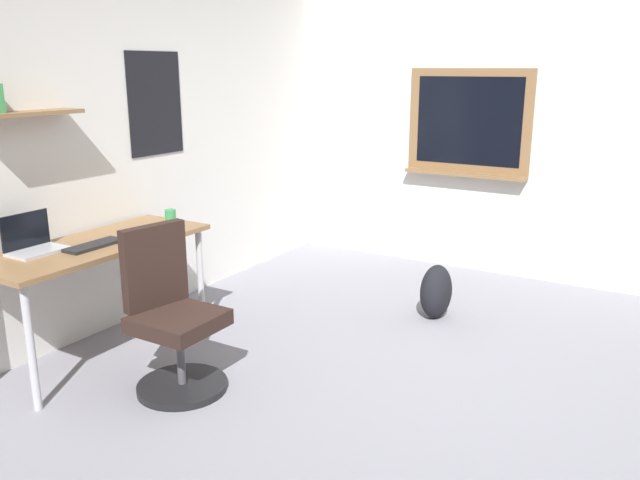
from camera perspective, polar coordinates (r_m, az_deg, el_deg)
name	(u,v)px	position (r m, az deg, el deg)	size (l,w,h in m)	color
ground_plane	(442,395)	(3.83, 10.77, -13.35)	(5.20, 5.20, 0.00)	gray
wall_back	(122,141)	(4.81, -17.17, 8.38)	(5.00, 0.30, 2.60)	silver
wall_right	(552,130)	(5.78, 19.87, 9.17)	(0.22, 5.00, 2.60)	silver
desk	(97,255)	(4.25, -19.19, -1.23)	(1.47, 0.60, 0.76)	olive
office_chair	(172,321)	(3.79, -13.00, -7.02)	(0.52, 0.53, 0.95)	black
laptop	(33,243)	(4.14, -24.12, -0.23)	(0.31, 0.21, 0.23)	#ADAFB5
keyboard	(94,245)	(4.13, -19.41, -0.44)	(0.37, 0.13, 0.02)	black
computer_mouse	(129,234)	(4.30, -16.57, 0.50)	(0.10, 0.06, 0.03)	#262628
coffee_mug	(170,216)	(4.62, -13.13, 2.09)	(0.08, 0.08, 0.09)	#338C4C
backpack	(436,292)	(4.84, 10.26, -4.52)	(0.32, 0.22, 0.41)	black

